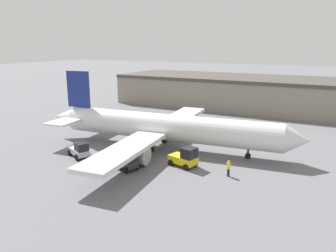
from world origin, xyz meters
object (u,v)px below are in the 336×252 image
at_px(airplane, 162,128).
at_px(baggage_tug, 185,158).
at_px(belt_loader_truck, 127,161).
at_px(ground_crew_worker, 229,168).
at_px(pushback_tug, 80,150).

relative_size(airplane, baggage_tug, 10.31).
height_order(baggage_tug, belt_loader_truck, baggage_tug).
bearing_deg(airplane, ground_crew_worker, -31.72).
relative_size(airplane, ground_crew_worker, 20.41).
relative_size(airplane, pushback_tug, 9.82).
height_order(airplane, belt_loader_truck, airplane).
bearing_deg(pushback_tug, baggage_tug, 39.17).
xyz_separation_m(airplane, baggage_tug, (5.76, -4.77, -1.78)).
height_order(baggage_tug, pushback_tug, baggage_tug).
bearing_deg(belt_loader_truck, ground_crew_worker, 34.64).
bearing_deg(belt_loader_truck, baggage_tug, 53.03).
xyz_separation_m(ground_crew_worker, baggage_tug, (-5.29, 0.40, 0.13)).
distance_m(airplane, ground_crew_worker, 12.35).
xyz_separation_m(baggage_tug, pushback_tug, (-12.79, -3.42, -0.13)).
height_order(airplane, ground_crew_worker, airplane).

